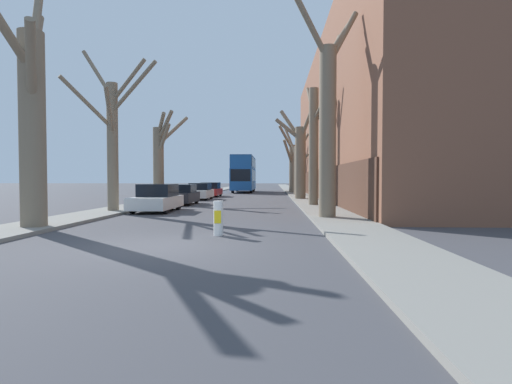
% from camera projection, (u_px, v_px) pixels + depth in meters
% --- Properties ---
extents(ground_plane, '(300.00, 300.00, 0.00)m').
position_uv_depth(ground_plane, '(161.00, 246.00, 10.00)').
color(ground_plane, '#424247').
extents(sidewalk_left, '(2.28, 120.00, 0.12)m').
position_uv_depth(sidewalk_left, '(218.00, 190.00, 60.16)').
color(sidewalk_left, gray).
rests_on(sidewalk_left, ground).
extents(sidewalk_right, '(2.28, 120.00, 0.12)m').
position_uv_depth(sidewalk_right, '(291.00, 190.00, 59.69)').
color(sidewalk_right, gray).
rests_on(sidewalk_right, ground).
extents(building_facade_right, '(10.08, 41.97, 13.07)m').
position_uv_depth(building_facade_right, '(375.00, 123.00, 34.56)').
color(building_facade_right, brown).
rests_on(building_facade_right, ground).
extents(street_tree_left_0, '(2.09, 3.88, 8.40)m').
position_uv_depth(street_tree_left_0, '(32.00, 116.00, 13.16)').
color(street_tree_left_0, '#7A6B56').
rests_on(street_tree_left_0, ground).
extents(street_tree_left_1, '(4.50, 3.14, 8.34)m').
position_uv_depth(street_tree_left_1, '(112.00, 135.00, 19.82)').
color(street_tree_left_1, '#7A6B56').
rests_on(street_tree_left_1, ground).
extents(street_tree_left_2, '(1.91, 3.97, 6.33)m').
position_uv_depth(street_tree_left_2, '(160.00, 159.00, 27.25)').
color(street_tree_left_2, '#7A6B56').
rests_on(street_tree_left_2, ground).
extents(street_tree_right_0, '(3.22, 2.21, 9.32)m').
position_uv_depth(street_tree_right_0, '(328.00, 119.00, 16.52)').
color(street_tree_right_0, '#7A6B56').
rests_on(street_tree_right_0, ground).
extents(street_tree_right_1, '(2.00, 4.62, 7.79)m').
position_uv_depth(street_tree_right_1, '(314.00, 142.00, 24.44)').
color(street_tree_right_1, '#7A6B56').
rests_on(street_tree_right_1, ground).
extents(street_tree_right_2, '(3.22, 3.10, 7.62)m').
position_uv_depth(street_tree_right_2, '(300.00, 158.00, 32.24)').
color(street_tree_right_2, '#7A6B56').
rests_on(street_tree_right_2, ground).
extents(street_tree_right_3, '(2.53, 2.81, 7.00)m').
position_uv_depth(street_tree_right_3, '(297.00, 167.00, 40.24)').
color(street_tree_right_3, '#7A6B56').
rests_on(street_tree_right_3, ground).
extents(street_tree_right_4, '(4.00, 3.38, 8.00)m').
position_uv_depth(street_tree_right_4, '(293.00, 165.00, 47.82)').
color(street_tree_right_4, '#7A6B56').
rests_on(street_tree_right_4, ground).
extents(double_decker_bus, '(2.62, 10.63, 4.58)m').
position_uv_depth(double_decker_bus, '(244.00, 172.00, 51.42)').
color(double_decker_bus, '#19519E').
rests_on(double_decker_bus, ground).
extents(parked_car_0, '(1.87, 4.30, 1.43)m').
position_uv_depth(parked_car_0, '(157.00, 199.00, 20.86)').
color(parked_car_0, silver).
rests_on(parked_car_0, ground).
extents(parked_car_1, '(1.72, 3.92, 1.33)m').
position_uv_depth(parked_car_1, '(182.00, 195.00, 26.53)').
color(parked_car_1, black).
rests_on(parked_car_1, ground).
extents(parked_car_2, '(1.76, 4.18, 1.36)m').
position_uv_depth(parked_car_2, '(200.00, 192.00, 33.02)').
color(parked_car_2, silver).
rests_on(parked_car_2, ground).
extents(parked_car_3, '(1.83, 4.40, 1.37)m').
position_uv_depth(parked_car_3, '(210.00, 190.00, 38.57)').
color(parked_car_3, maroon).
rests_on(parked_car_3, ground).
extents(traffic_bollard, '(0.29, 0.30, 1.04)m').
position_uv_depth(traffic_bollard, '(218.00, 218.00, 11.88)').
color(traffic_bollard, white).
rests_on(traffic_bollard, ground).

